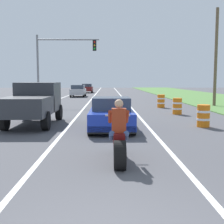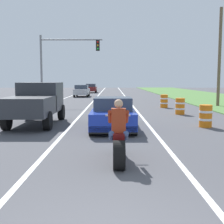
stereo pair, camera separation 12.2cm
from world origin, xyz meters
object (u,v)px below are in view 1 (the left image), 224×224
(construction_barrel_nearest, at_px, (203,116))
(distant_car_further_ahead, at_px, (87,88))
(construction_barrel_mid, at_px, (177,106))
(construction_barrel_far, at_px, (161,101))
(pickup_truck_left_lane_dark_grey, at_px, (34,101))
(traffic_light_mast_near, at_px, (58,58))
(motorcycle_with_rider, at_px, (119,140))
(sports_car_blue, at_px, (111,114))
(distant_car_far_ahead, at_px, (78,91))

(construction_barrel_nearest, bearing_deg, distant_car_further_ahead, 101.88)
(construction_barrel_mid, bearing_deg, construction_barrel_far, 92.41)
(pickup_truck_left_lane_dark_grey, height_order, traffic_light_mast_near, traffic_light_mast_near)
(motorcycle_with_rider, distance_m, traffic_light_mast_near, 19.72)
(motorcycle_with_rider, distance_m, sports_car_blue, 5.30)
(pickup_truck_left_lane_dark_grey, distance_m, distant_car_further_ahead, 35.80)
(sports_car_blue, bearing_deg, construction_barrel_nearest, 5.86)
(construction_barrel_far, bearing_deg, pickup_truck_left_lane_dark_grey, -131.20)
(distant_car_far_ahead, relative_size, distant_car_further_ahead, 1.00)
(sports_car_blue, relative_size, pickup_truck_left_lane_dark_grey, 0.90)
(motorcycle_with_rider, height_order, pickup_truck_left_lane_dark_grey, pickup_truck_left_lane_dark_grey)
(distant_car_further_ahead, bearing_deg, sports_car_blue, -84.51)
(pickup_truck_left_lane_dark_grey, height_order, distant_car_further_ahead, pickup_truck_left_lane_dark_grey)
(construction_barrel_mid, bearing_deg, motorcycle_with_rider, -110.59)
(construction_barrel_far, distance_m, distant_car_further_ahead, 28.18)
(motorcycle_with_rider, xyz_separation_m, sports_car_blue, (-0.13, 5.30, 0.04))
(motorcycle_with_rider, relative_size, construction_barrel_nearest, 2.21)
(traffic_light_mast_near, height_order, distant_car_further_ahead, traffic_light_mast_near)
(pickup_truck_left_lane_dark_grey, relative_size, construction_barrel_far, 4.80)
(sports_car_blue, bearing_deg, construction_barrel_far, 68.20)
(pickup_truck_left_lane_dark_grey, relative_size, construction_barrel_mid, 4.80)
(traffic_light_mast_near, distance_m, distant_car_far_ahead, 11.91)
(sports_car_blue, distance_m, construction_barrel_mid, 6.79)
(motorcycle_with_rider, bearing_deg, sports_car_blue, 91.36)
(sports_car_blue, height_order, construction_barrel_mid, sports_car_blue)
(distant_car_further_ahead, bearing_deg, construction_barrel_nearest, -78.12)
(pickup_truck_left_lane_dark_grey, xyz_separation_m, construction_barrel_nearest, (7.75, -0.81, -0.60))
(construction_barrel_far, bearing_deg, sports_car_blue, -111.80)
(distant_car_far_ahead, bearing_deg, construction_barrel_far, -62.57)
(sports_car_blue, bearing_deg, pickup_truck_left_lane_dark_grey, 161.04)
(pickup_truck_left_lane_dark_grey, bearing_deg, construction_barrel_nearest, -6.00)
(motorcycle_with_rider, xyz_separation_m, construction_barrel_nearest, (4.02, 5.72, -0.09))
(construction_barrel_far, xyz_separation_m, distant_car_further_ahead, (-7.51, 27.16, 0.27))
(pickup_truck_left_lane_dark_grey, bearing_deg, construction_barrel_mid, 28.14)
(motorcycle_with_rider, xyz_separation_m, distant_car_far_ahead, (-4.01, 30.28, 0.18))
(motorcycle_with_rider, height_order, construction_barrel_far, motorcycle_with_rider)
(traffic_light_mast_near, bearing_deg, construction_barrel_mid, -43.32)
(motorcycle_with_rider, relative_size, distant_car_far_ahead, 0.55)
(sports_car_blue, xyz_separation_m, distant_car_further_ahead, (-3.56, 37.04, 0.14))
(construction_barrel_mid, relative_size, distant_car_far_ahead, 0.25)
(sports_car_blue, relative_size, distant_car_further_ahead, 1.08)
(sports_car_blue, bearing_deg, motorcycle_with_rider, -88.64)
(sports_car_blue, height_order, distant_car_further_ahead, distant_car_further_ahead)
(pickup_truck_left_lane_dark_grey, relative_size, construction_barrel_nearest, 4.80)
(distant_car_far_ahead, bearing_deg, traffic_light_mast_near, -93.16)
(sports_car_blue, relative_size, traffic_light_mast_near, 0.72)
(construction_barrel_nearest, relative_size, distant_car_far_ahead, 0.25)
(pickup_truck_left_lane_dark_grey, distance_m, construction_barrel_mid, 8.81)
(pickup_truck_left_lane_dark_grey, xyz_separation_m, traffic_light_mast_near, (-0.91, 12.31, 2.95))
(pickup_truck_left_lane_dark_grey, height_order, construction_barrel_nearest, pickup_truck_left_lane_dark_grey)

